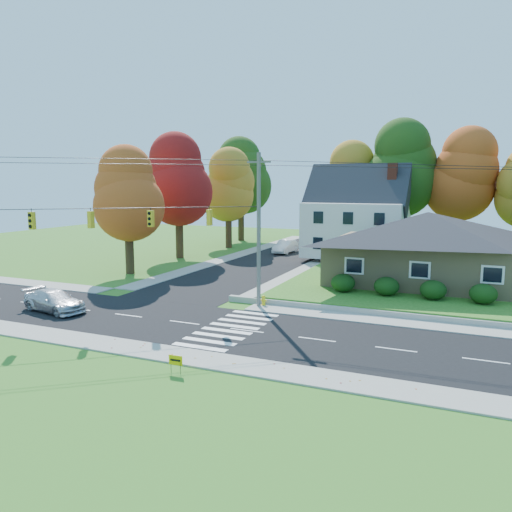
{
  "coord_description": "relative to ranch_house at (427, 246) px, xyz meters",
  "views": [
    {
      "loc": [
        10.99,
        -24.23,
        8.05
      ],
      "look_at": [
        -2.9,
        8.0,
        2.94
      ],
      "focal_mm": 35.0,
      "sensor_mm": 36.0,
      "label": 1
    }
  ],
  "objects": [
    {
      "name": "traffic_infrastructure",
      "position": [
        -8.15,
        -14.65,
        1.88
      ],
      "size": [
        38.1,
        10.66,
        10.0
      ],
      "color": "#666059",
      "rests_on": "ground"
    },
    {
      "name": "tree_west_3",
      "position": [
        -27.0,
        24.0,
        5.85
      ],
      "size": [
        7.84,
        7.84,
        14.6
      ],
      "color": "#3F2A19",
      "rests_on": "ground"
    },
    {
      "name": "sidewalk_south",
      "position": [
        -8.0,
        -21.0,
        -3.23
      ],
      "size": [
        90.0,
        2.0,
        0.08
      ],
      "primitive_type": "cube",
      "color": "#9C9A90",
      "rests_on": "ground"
    },
    {
      "name": "tree_west_2",
      "position": [
        -25.0,
        16.0,
        4.54
      ],
      "size": [
        6.72,
        6.72,
        12.51
      ],
      "color": "#3F2A19",
      "rests_on": "ground"
    },
    {
      "name": "road_cross",
      "position": [
        -16.0,
        10.0,
        -3.25
      ],
      "size": [
        8.0,
        44.0,
        0.02
      ],
      "primitive_type": "cube",
      "color": "black",
      "rests_on": "ground"
    },
    {
      "name": "tree_lot_2",
      "position": [
        2.0,
        18.0,
        5.7
      ],
      "size": [
        7.28,
        7.28,
        13.56
      ],
      "color": "#3F2A19",
      "rests_on": "lawn"
    },
    {
      "name": "lawn",
      "position": [
        5.0,
        5.0,
        -3.02
      ],
      "size": [
        30.0,
        30.0,
        0.5
      ],
      "primitive_type": "cube",
      "color": "#3D7923",
      "rests_on": "ground"
    },
    {
      "name": "tree_lot_1",
      "position": [
        -4.0,
        17.0,
        6.35
      ],
      "size": [
        7.84,
        7.84,
        14.6
      ],
      "color": "#3F2A19",
      "rests_on": "lawn"
    },
    {
      "name": "ranch_house",
      "position": [
        0.0,
        0.0,
        0.0
      ],
      "size": [
        14.6,
        10.6,
        5.4
      ],
      "color": "tan",
      "rests_on": "lawn"
    },
    {
      "name": "tree_west_0",
      "position": [
        -25.0,
        -4.0,
        3.89
      ],
      "size": [
        6.16,
        6.16,
        11.47
      ],
      "color": "#3F2A19",
      "rests_on": "ground"
    },
    {
      "name": "hedge_row",
      "position": [
        -0.5,
        -6.2,
        -2.13
      ],
      "size": [
        10.7,
        1.7,
        1.27
      ],
      "color": "#163A10",
      "rests_on": "lawn"
    },
    {
      "name": "fire_hydrant",
      "position": [
        -9.29,
        -10.47,
        -2.91
      ],
      "size": [
        0.42,
        0.33,
        0.74
      ],
      "color": "yellow",
      "rests_on": "ground"
    },
    {
      "name": "yard_sign",
      "position": [
        -8.23,
        -22.87,
        -2.69
      ],
      "size": [
        0.65,
        0.05,
        0.81
      ],
      "color": "black",
      "rests_on": "ground"
    },
    {
      "name": "tree_lot_0",
      "position": [
        -10.0,
        18.0,
        5.04
      ],
      "size": [
        6.72,
        6.72,
        12.51
      ],
      "color": "#3F2A19",
      "rests_on": "lawn"
    },
    {
      "name": "silver_sedan",
      "position": [
        -20.93,
        -17.02,
        -2.57
      ],
      "size": [
        4.95,
        2.73,
        1.36
      ],
      "primitive_type": "imported",
      "rotation": [
        0.0,
        0.0,
        1.39
      ],
      "color": "silver",
      "rests_on": "road_main"
    },
    {
      "name": "ground",
      "position": [
        -8.0,
        -16.0,
        -3.27
      ],
      "size": [
        120.0,
        120.0,
        0.0
      ],
      "primitive_type": "plane",
      "color": "#3D7923"
    },
    {
      "name": "colonial_house",
      "position": [
        -7.96,
        12.0,
        1.32
      ],
      "size": [
        10.4,
        8.4,
        9.6
      ],
      "color": "silver",
      "rests_on": "lawn"
    },
    {
      "name": "road_main",
      "position": [
        -8.0,
        -16.0,
        -3.26
      ],
      "size": [
        90.0,
        8.0,
        0.02
      ],
      "primitive_type": "cube",
      "color": "black",
      "rests_on": "ground"
    },
    {
      "name": "tree_west_1",
      "position": [
        -26.0,
        6.0,
        5.2
      ],
      "size": [
        7.28,
        7.28,
        13.56
      ],
      "color": "#3F2A19",
      "rests_on": "ground"
    },
    {
      "name": "white_car",
      "position": [
        -16.66,
        14.08,
        -2.49
      ],
      "size": [
        1.77,
        4.62,
        1.5
      ],
      "primitive_type": "imported",
      "rotation": [
        0.0,
        0.0,
        -0.04
      ],
      "color": "silver",
      "rests_on": "road_cross"
    },
    {
      "name": "sidewalk_north",
      "position": [
        -8.0,
        -11.0,
        -3.23
      ],
      "size": [
        90.0,
        2.0,
        0.08
      ],
      "primitive_type": "cube",
      "color": "#9C9A90",
      "rests_on": "ground"
    }
  ]
}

